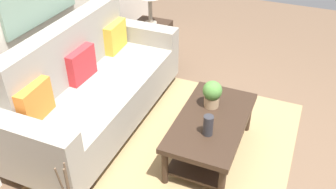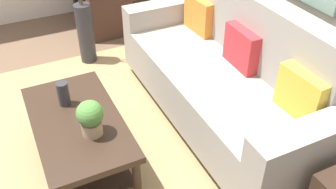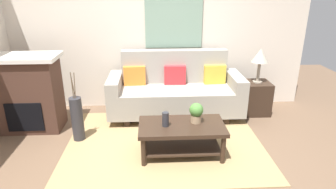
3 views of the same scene
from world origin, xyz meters
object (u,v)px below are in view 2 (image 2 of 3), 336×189
at_px(throw_pillow_orange, 200,15).
at_px(tabletop_vase, 63,93).
at_px(floor_vase, 86,34).
at_px(throw_pillow_crimson, 242,48).
at_px(couch, 226,78).
at_px(potted_plant_tabletop, 90,117).
at_px(throw_pillow_mustard, 302,94).
at_px(coffee_table, 79,132).

bearing_deg(throw_pillow_orange, tabletop_vase, -72.13).
bearing_deg(throw_pillow_orange, floor_vase, -130.56).
bearing_deg(throw_pillow_crimson, couch, -90.00).
xyz_separation_m(couch, floor_vase, (-1.45, -0.78, -0.11)).
relative_size(tabletop_vase, potted_plant_tabletop, 0.72).
bearing_deg(floor_vase, potted_plant_tabletop, -13.61).
relative_size(throw_pillow_mustard, coffee_table, 0.33).
height_order(couch, tabletop_vase, couch).
relative_size(couch, throw_pillow_mustard, 6.06).
height_order(throw_pillow_crimson, potted_plant_tabletop, throw_pillow_crimson).
height_order(couch, throw_pillow_crimson, couch).
relative_size(couch, throw_pillow_orange, 6.06).
bearing_deg(coffee_table, floor_vase, 162.29).
bearing_deg(throw_pillow_orange, couch, -10.54).
distance_m(coffee_table, tabletop_vase, 0.30).
relative_size(couch, potted_plant_tabletop, 8.33).
bearing_deg(floor_vase, couch, 28.18).
xyz_separation_m(coffee_table, floor_vase, (-1.44, 0.46, 0.01)).
bearing_deg(throw_pillow_crimson, floor_vase, -148.09).
height_order(coffee_table, potted_plant_tabletop, potted_plant_tabletop).
xyz_separation_m(throw_pillow_orange, tabletop_vase, (0.45, -1.39, -0.16)).
relative_size(throw_pillow_crimson, potted_plant_tabletop, 1.37).
bearing_deg(coffee_table, throw_pillow_crimson, 89.35).
bearing_deg(floor_vase, coffee_table, -17.71).
bearing_deg(throw_pillow_mustard, tabletop_vase, -123.19).
xyz_separation_m(throw_pillow_mustard, floor_vase, (-2.13, -0.90, -0.36)).
height_order(coffee_table, floor_vase, floor_vase).
xyz_separation_m(couch, throw_pillow_mustard, (0.68, 0.13, 0.25)).
distance_m(throw_pillow_crimson, tabletop_vase, 1.42).
distance_m(throw_pillow_mustard, potted_plant_tabletop, 1.39).
bearing_deg(throw_pillow_mustard, floor_vase, -157.01).
xyz_separation_m(couch, throw_pillow_orange, (-0.68, 0.13, 0.25)).
xyz_separation_m(throw_pillow_orange, throw_pillow_crimson, (0.68, 0.00, 0.00)).
bearing_deg(coffee_table, throw_pillow_mustard, 63.02).
xyz_separation_m(throw_pillow_crimson, tabletop_vase, (-0.23, -1.39, -0.16)).
xyz_separation_m(throw_pillow_orange, potted_plant_tabletop, (0.85, -1.30, -0.11)).
bearing_deg(floor_vase, throw_pillow_crimson, 31.91).
bearing_deg(coffee_table, couch, 89.29).
height_order(couch, floor_vase, couch).
bearing_deg(floor_vase, throw_pillow_mustard, 22.99).
xyz_separation_m(throw_pillow_orange, coffee_table, (0.66, -1.36, -0.37)).
relative_size(throw_pillow_crimson, floor_vase, 0.56).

